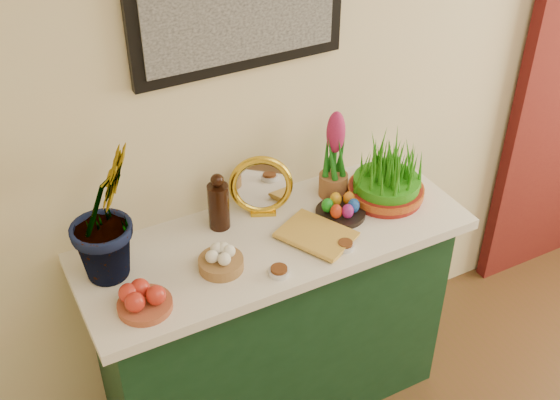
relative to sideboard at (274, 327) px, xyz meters
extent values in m
cube|color=beige|center=(0.50, 0.25, 0.93)|extent=(4.00, 0.04, 2.70)
cube|color=#13361E|center=(0.00, 0.00, 0.00)|extent=(1.30, 0.45, 0.85)
cube|color=silver|center=(0.00, 0.00, 0.45)|extent=(1.40, 0.55, 0.04)
imported|color=#176918|center=(-0.55, 0.08, 0.77)|extent=(0.40, 0.39, 0.61)
cylinder|color=#9D482C|center=(-0.52, -0.14, 0.48)|extent=(0.20, 0.20, 0.02)
cylinder|color=#A06E40|center=(-0.24, -0.08, 0.49)|extent=(0.20, 0.20, 0.04)
cylinder|color=black|center=(-0.15, 0.13, 0.55)|extent=(0.08, 0.08, 0.17)
sphere|color=black|center=(-0.15, 0.13, 0.66)|extent=(0.05, 0.05, 0.05)
cube|color=gold|center=(0.02, 0.13, 0.47)|extent=(0.10, 0.08, 0.01)
torus|color=gold|center=(0.02, 0.14, 0.58)|extent=(0.23, 0.14, 0.23)
cylinder|color=silver|center=(0.02, 0.14, 0.58)|extent=(0.17, 0.09, 0.18)
imported|color=gold|center=(0.04, -0.13, 0.48)|extent=(0.26, 0.29, 0.03)
cylinder|color=silver|center=(-0.08, -0.20, 0.47)|extent=(0.07, 0.07, 0.02)
cylinder|color=#592D14|center=(-0.08, -0.20, 0.49)|extent=(0.06, 0.06, 0.01)
cylinder|color=silver|center=(0.18, -0.18, 0.47)|extent=(0.06, 0.06, 0.02)
cylinder|color=#592D14|center=(0.18, -0.18, 0.49)|extent=(0.05, 0.05, 0.01)
cylinder|color=black|center=(0.27, -0.01, 0.47)|extent=(0.18, 0.18, 0.02)
ellipsoid|color=red|center=(0.23, -0.04, 0.51)|extent=(0.04, 0.04, 0.06)
ellipsoid|color=blue|center=(0.31, -0.04, 0.51)|extent=(0.04, 0.04, 0.06)
ellipsoid|color=orange|center=(0.27, 0.02, 0.51)|extent=(0.04, 0.04, 0.06)
ellipsoid|color=#1A9320|center=(0.22, 0.00, 0.51)|extent=(0.04, 0.04, 0.06)
ellipsoid|color=orange|center=(0.31, 0.00, 0.51)|extent=(0.04, 0.04, 0.06)
ellipsoid|color=#901A79|center=(0.27, -0.06, 0.51)|extent=(0.04, 0.04, 0.06)
cylinder|color=brown|center=(0.31, 0.11, 0.51)|extent=(0.11, 0.11, 0.09)
ellipsoid|color=#AF2357|center=(0.31, 0.11, 0.74)|extent=(0.07, 0.07, 0.17)
cylinder|color=maroon|center=(0.48, 0.00, 0.49)|extent=(0.28, 0.28, 0.05)
cylinder|color=maroon|center=(0.48, 0.00, 0.50)|extent=(0.29, 0.29, 0.03)
camera|label=1|loc=(-0.88, -1.73, 2.01)|focal=45.00mm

